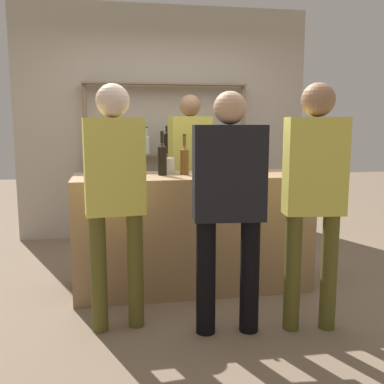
{
  "coord_description": "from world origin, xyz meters",
  "views": [
    {
      "loc": [
        -0.66,
        -3.69,
        1.42
      ],
      "look_at": [
        0.0,
        0.0,
        0.83
      ],
      "focal_mm": 42.0,
      "sensor_mm": 36.0,
      "label": 1
    }
  ],
  "objects_px": {
    "counter_bottle_2": "(162,158)",
    "server_behind_counter": "(190,162)",
    "counter_bottle_1": "(229,158)",
    "customer_center": "(229,196)",
    "cork_jar": "(167,166)",
    "customer_left": "(115,186)",
    "customer_right": "(314,186)",
    "counter_bottle_0": "(184,159)",
    "wine_glass": "(247,163)",
    "ice_bucket": "(119,165)"
  },
  "relations": [
    {
      "from": "counter_bottle_1",
      "to": "customer_left",
      "type": "bearing_deg",
      "value": -139.16
    },
    {
      "from": "ice_bucket",
      "to": "customer_left",
      "type": "xyz_separation_m",
      "value": [
        -0.04,
        -0.57,
        -0.09
      ]
    },
    {
      "from": "wine_glass",
      "to": "customer_left",
      "type": "relative_size",
      "value": 0.09
    },
    {
      "from": "counter_bottle_2",
      "to": "server_behind_counter",
      "type": "distance_m",
      "value": 1.04
    },
    {
      "from": "ice_bucket",
      "to": "customer_left",
      "type": "height_order",
      "value": "customer_left"
    },
    {
      "from": "counter_bottle_2",
      "to": "wine_glass",
      "type": "xyz_separation_m",
      "value": [
        0.66,
        -0.21,
        -0.03
      ]
    },
    {
      "from": "counter_bottle_0",
      "to": "customer_right",
      "type": "xyz_separation_m",
      "value": [
        0.71,
        -0.97,
        -0.11
      ]
    },
    {
      "from": "counter_bottle_0",
      "to": "server_behind_counter",
      "type": "bearing_deg",
      "value": 77.19
    },
    {
      "from": "counter_bottle_1",
      "to": "customer_center",
      "type": "distance_m",
      "value": 1.11
    },
    {
      "from": "cork_jar",
      "to": "customer_center",
      "type": "xyz_separation_m",
      "value": [
        0.27,
        -1.04,
        -0.11
      ]
    },
    {
      "from": "wine_glass",
      "to": "cork_jar",
      "type": "bearing_deg",
      "value": 149.8
    },
    {
      "from": "counter_bottle_2",
      "to": "customer_left",
      "type": "xyz_separation_m",
      "value": [
        -0.4,
        -0.71,
        -0.13
      ]
    },
    {
      "from": "customer_left",
      "to": "customer_center",
      "type": "bearing_deg",
      "value": -110.72
    },
    {
      "from": "cork_jar",
      "to": "customer_right",
      "type": "bearing_deg",
      "value": -52.35
    },
    {
      "from": "server_behind_counter",
      "to": "customer_left",
      "type": "xyz_separation_m",
      "value": [
        -0.8,
        -1.66,
        -0.01
      ]
    },
    {
      "from": "server_behind_counter",
      "to": "cork_jar",
      "type": "bearing_deg",
      "value": -31.57
    },
    {
      "from": "ice_bucket",
      "to": "customer_center",
      "type": "relative_size",
      "value": 0.14
    },
    {
      "from": "counter_bottle_1",
      "to": "counter_bottle_2",
      "type": "height_order",
      "value": "counter_bottle_2"
    },
    {
      "from": "wine_glass",
      "to": "customer_right",
      "type": "relative_size",
      "value": 0.09
    },
    {
      "from": "counter_bottle_1",
      "to": "cork_jar",
      "type": "distance_m",
      "value": 0.56
    },
    {
      "from": "counter_bottle_1",
      "to": "cork_jar",
      "type": "relative_size",
      "value": 2.35
    },
    {
      "from": "counter_bottle_1",
      "to": "customer_left",
      "type": "distance_m",
      "value": 1.34
    },
    {
      "from": "counter_bottle_1",
      "to": "counter_bottle_2",
      "type": "xyz_separation_m",
      "value": [
        -0.62,
        -0.16,
        0.02
      ]
    },
    {
      "from": "cork_jar",
      "to": "customer_left",
      "type": "height_order",
      "value": "customer_left"
    },
    {
      "from": "counter_bottle_0",
      "to": "customer_center",
      "type": "distance_m",
      "value": 0.94
    },
    {
      "from": "customer_center",
      "to": "server_behind_counter",
      "type": "bearing_deg",
      "value": 3.01
    },
    {
      "from": "customer_center",
      "to": "customer_left",
      "type": "bearing_deg",
      "value": 80.77
    },
    {
      "from": "counter_bottle_1",
      "to": "customer_center",
      "type": "relative_size",
      "value": 0.19
    },
    {
      "from": "cork_jar",
      "to": "customer_left",
      "type": "xyz_separation_m",
      "value": [
        -0.46,
        -0.85,
        -0.05
      ]
    },
    {
      "from": "counter_bottle_2",
      "to": "customer_center",
      "type": "xyz_separation_m",
      "value": [
        0.33,
        -0.9,
        -0.18
      ]
    },
    {
      "from": "counter_bottle_1",
      "to": "counter_bottle_2",
      "type": "distance_m",
      "value": 0.64
    },
    {
      "from": "counter_bottle_0",
      "to": "ice_bucket",
      "type": "distance_m",
      "value": 0.57
    },
    {
      "from": "customer_center",
      "to": "customer_right",
      "type": "bearing_deg",
      "value": -90.3
    },
    {
      "from": "wine_glass",
      "to": "ice_bucket",
      "type": "height_order",
      "value": "ice_bucket"
    },
    {
      "from": "cork_jar",
      "to": "customer_left",
      "type": "relative_size",
      "value": 0.08
    },
    {
      "from": "cork_jar",
      "to": "customer_right",
      "type": "relative_size",
      "value": 0.08
    },
    {
      "from": "counter_bottle_2",
      "to": "counter_bottle_1",
      "type": "bearing_deg",
      "value": 14.81
    },
    {
      "from": "counter_bottle_0",
      "to": "counter_bottle_2",
      "type": "relative_size",
      "value": 0.93
    },
    {
      "from": "counter_bottle_1",
      "to": "server_behind_counter",
      "type": "bearing_deg",
      "value": 105.24
    },
    {
      "from": "counter_bottle_0",
      "to": "counter_bottle_1",
      "type": "relative_size",
      "value": 1.09
    },
    {
      "from": "counter_bottle_1",
      "to": "counter_bottle_0",
      "type": "bearing_deg",
      "value": -161.32
    },
    {
      "from": "customer_right",
      "to": "customer_left",
      "type": "relative_size",
      "value": 1.0
    },
    {
      "from": "cork_jar",
      "to": "customer_center",
      "type": "bearing_deg",
      "value": -75.25
    },
    {
      "from": "counter_bottle_2",
      "to": "server_behind_counter",
      "type": "xyz_separation_m",
      "value": [
        0.4,
        0.95,
        -0.12
      ]
    },
    {
      "from": "customer_center",
      "to": "customer_left",
      "type": "relative_size",
      "value": 0.97
    },
    {
      "from": "wine_glass",
      "to": "customer_center",
      "type": "xyz_separation_m",
      "value": [
        -0.33,
        -0.69,
        -0.15
      ]
    },
    {
      "from": "server_behind_counter",
      "to": "customer_right",
      "type": "bearing_deg",
      "value": 6.01
    },
    {
      "from": "customer_center",
      "to": "wine_glass",
      "type": "bearing_deg",
      "value": -20.34
    },
    {
      "from": "counter_bottle_1",
      "to": "customer_right",
      "type": "distance_m",
      "value": 1.16
    },
    {
      "from": "server_behind_counter",
      "to": "customer_left",
      "type": "relative_size",
      "value": 1.02
    }
  ]
}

